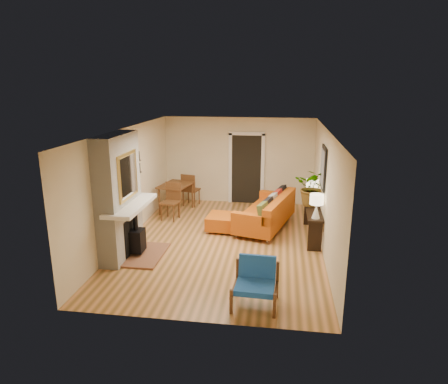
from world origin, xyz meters
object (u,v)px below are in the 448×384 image
(lamp_near, at_px, (316,203))
(lamp_far, at_px, (312,187))
(sofa, at_px, (269,212))
(console_table, at_px, (313,214))
(blue_chair, at_px, (256,280))
(ottoman, at_px, (223,222))
(houseplant, at_px, (313,187))
(dining_table, at_px, (179,190))

(lamp_near, bearing_deg, lamp_far, 90.00)
(lamp_near, bearing_deg, sofa, 130.03)
(console_table, height_order, lamp_far, lamp_far)
(blue_chair, bearing_deg, lamp_far, 73.44)
(ottoman, relative_size, houseplant, 0.92)
(ottoman, bearing_deg, lamp_near, -21.87)
(sofa, height_order, dining_table, dining_table)
(console_table, bearing_deg, lamp_near, -90.00)
(dining_table, bearing_deg, blue_chair, -61.36)
(ottoman, relative_size, lamp_near, 1.54)
(blue_chair, distance_m, houseplant, 3.63)
(lamp_near, distance_m, houseplant, 0.95)
(console_table, bearing_deg, sofa, 153.36)
(sofa, distance_m, houseplant, 1.34)
(blue_chair, bearing_deg, dining_table, 118.64)
(console_table, xyz_separation_m, houseplant, (-0.01, 0.22, 0.60))
(blue_chair, height_order, houseplant, houseplant)
(console_table, height_order, houseplant, houseplant)
(ottoman, xyz_separation_m, console_table, (2.16, -0.14, 0.35))
(sofa, xyz_separation_m, ottoman, (-1.11, -0.39, -0.17))
(sofa, bearing_deg, ottoman, -160.84)
(sofa, distance_m, console_table, 1.19)
(console_table, bearing_deg, ottoman, 176.23)
(dining_table, relative_size, console_table, 1.02)
(blue_chair, xyz_separation_m, dining_table, (-2.50, 4.59, 0.23))
(dining_table, xyz_separation_m, houseplant, (3.63, -1.22, 0.53))
(console_table, bearing_deg, houseplant, 92.58)
(lamp_near, height_order, lamp_far, same)
(houseplant, bearing_deg, lamp_far, 88.76)
(console_table, distance_m, lamp_far, 0.84)
(ottoman, height_order, console_table, console_table)
(ottoman, xyz_separation_m, lamp_near, (2.16, -0.87, 0.84))
(lamp_near, relative_size, lamp_far, 1.00)
(lamp_near, bearing_deg, console_table, 90.00)
(blue_chair, bearing_deg, houseplant, 71.46)
(blue_chair, xyz_separation_m, lamp_far, (1.14, 3.83, 0.65))
(lamp_far, bearing_deg, sofa, -171.64)
(lamp_near, relative_size, houseplant, 0.59)
(dining_table, distance_m, console_table, 3.92)
(lamp_near, height_order, houseplant, houseplant)
(sofa, relative_size, console_table, 1.33)
(sofa, distance_m, lamp_far, 1.26)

